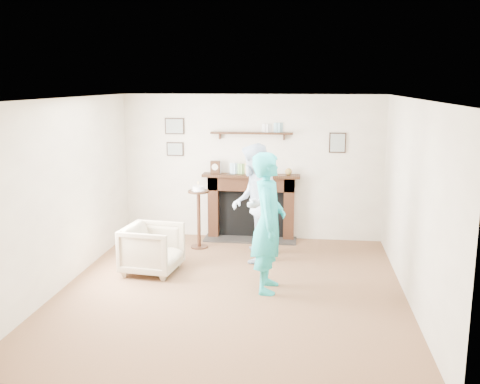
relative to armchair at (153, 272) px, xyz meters
name	(u,v)px	position (x,y,z in m)	size (l,w,h in m)	color
ground	(232,290)	(1.23, -0.52, 0.00)	(5.00, 5.00, 0.00)	brown
room_shell	(238,161)	(1.23, 0.17, 1.62)	(4.54, 5.02, 2.52)	beige
armchair	(153,272)	(0.00, 0.00, 0.00)	(0.75, 0.77, 0.70)	#C4B592
man	(253,259)	(1.38, 0.74, 0.00)	(0.88, 0.68, 1.80)	silver
woman	(268,289)	(1.70, -0.45, 0.00)	(0.67, 0.44, 1.83)	#1FAFA8
pedestal_table	(199,208)	(0.43, 1.25, 0.68)	(0.35, 0.35, 1.11)	black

